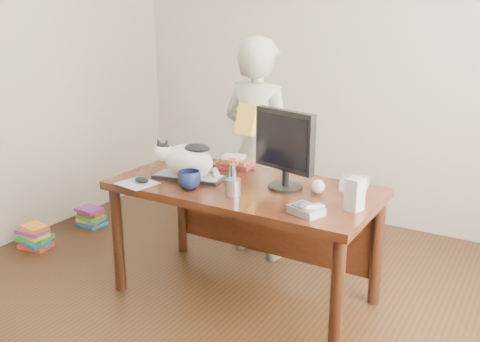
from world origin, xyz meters
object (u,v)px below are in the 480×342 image
at_px(cat, 186,159).
at_px(monitor, 284,145).
at_px(speaker, 355,194).
at_px(book_pile_a, 35,237).
at_px(person, 258,150).
at_px(desk, 251,204).
at_px(phone, 307,210).
at_px(coffee_mug, 189,180).
at_px(pen_cup, 233,185).
at_px(baseball, 318,187).
at_px(keyboard, 189,177).
at_px(mouse, 142,180).
at_px(book_stack, 235,162).
at_px(book_pile_b, 91,217).
at_px(calculator, 354,183).

xyz_separation_m(cat, monitor, (0.61, 0.13, 0.14)).
xyz_separation_m(speaker, book_pile_a, (-2.46, -0.13, -0.75)).
xyz_separation_m(person, book_pile_a, (-1.51, -0.81, -0.71)).
bearing_deg(desk, phone, -32.44).
bearing_deg(person, coffee_mug, 96.67).
height_order(cat, pen_cup, cat).
xyz_separation_m(coffee_mug, baseball, (0.69, 0.30, -0.01)).
distance_m(desk, keyboard, 0.42).
height_order(cat, book_pile_a, cat).
distance_m(monitor, pen_cup, 0.38).
relative_size(monitor, book_pile_a, 1.74).
height_order(mouse, book_stack, book_stack).
height_order(phone, person, person).
relative_size(phone, speaker, 1.15).
distance_m(phone, baseball, 0.34).
distance_m(cat, book_pile_b, 1.63).
height_order(desk, baseball, baseball).
bearing_deg(calculator, speaker, -82.46).
bearing_deg(book_pile_a, person, 28.18).
relative_size(speaker, baseball, 2.14).
bearing_deg(book_stack, coffee_mug, -98.11).
bearing_deg(phone, baseball, 123.16).
bearing_deg(phone, speaker, 64.36).
bearing_deg(desk, monitor, -6.34).
distance_m(keyboard, book_pile_a, 1.55).
bearing_deg(cat, keyboard, 8.36).
height_order(baseball, book_pile_b, baseball).
bearing_deg(speaker, desk, -178.49).
distance_m(cat, coffee_mug, 0.20).
distance_m(desk, person, 0.62).
bearing_deg(mouse, book_pile_a, -175.62).
relative_size(calculator, person, 0.14).
bearing_deg(mouse, phone, 11.26).
height_order(keyboard, cat, cat).
distance_m(desk, mouse, 0.69).
xyz_separation_m(desk, pen_cup, (0.04, -0.28, 0.21)).
distance_m(book_stack, book_pile_b, 1.65).
xyz_separation_m(pen_cup, speaker, (0.67, 0.13, 0.03)).
relative_size(baseball, book_pile_b, 0.32).
bearing_deg(monitor, pen_cup, -111.70).
bearing_deg(mouse, baseball, 29.81).
bearing_deg(book_pile_a, book_pile_b, 86.87).
height_order(monitor, book_pile_b, monitor).
distance_m(monitor, person, 0.76).
distance_m(phone, book_stack, 0.93).
bearing_deg(book_stack, monitor, -33.18).
xyz_separation_m(mouse, coffee_mug, (0.30, 0.07, 0.03)).
relative_size(speaker, book_pile_b, 0.68).
bearing_deg(phone, keyboard, -171.62).
bearing_deg(book_pile_b, mouse, -28.87).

